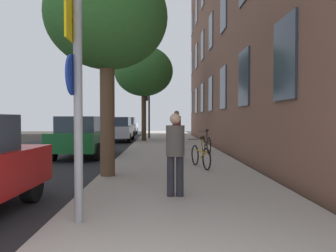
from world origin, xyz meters
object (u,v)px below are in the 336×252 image
Objects in this scene: traffic_light at (148,104)px; bicycle_2 at (206,144)px; tree_far at (144,72)px; pedestrian_2 at (177,126)px; sign_post at (76,89)px; car_3 at (127,126)px; car_1 at (83,136)px; bicycle_0 at (201,156)px; pedestrian_0 at (175,149)px; pedestrian_1 at (177,127)px; car_2 at (119,129)px; bicycle_1 at (180,149)px; tree_near at (107,19)px; bicycle_3 at (175,142)px.

bicycle_2 is at bearing -73.74° from traffic_light.
tree_far reaches higher than pedestrian_2.
sign_post is 0.79× the size of car_3.
sign_post is 1.87× the size of pedestrian_2.
tree_far is 1.45× the size of car_1.
tree_far is (-0.16, -2.12, 1.99)m from traffic_light.
car_1 is 1.03× the size of car_3.
bicycle_0 is at bearing -78.05° from car_3.
pedestrian_0 is 0.38× the size of car_3.
tree_far is at bearing 107.52° from pedestrian_1.
car_2 is at bearing 150.44° from pedestrian_2.
car_1 is at bearing 150.32° from bicycle_1.
tree_far is 3.36× the size of pedestrian_1.
tree_near is 13.71m from car_2.
car_1 is at bearing -155.72° from bicycle_3.
bicycle_1 is 0.43× the size of car_1.
traffic_light is 0.59× the size of tree_far.
pedestrian_2 is (1.91, -3.41, -1.43)m from traffic_light.
bicycle_3 is at bearing -75.78° from car_3.
tree_far is 3.46× the size of bicycle_2.
sign_post is 2.02× the size of bicycle_0.
bicycle_3 is 0.93× the size of pedestrian_1.
car_2 is (-1.88, -1.26, -1.69)m from traffic_light.
tree_far is at bearing 95.22° from pedestrian_0.
traffic_light is 1.96× the size of bicycle_1.
pedestrian_1 reaches higher than bicycle_0.
tree_far is 1.49× the size of car_3.
car_1 is (-1.97, 8.53, -1.14)m from sign_post.
traffic_light reaches higher than bicycle_0.
bicycle_0 is at bearing 26.14° from tree_near.
bicycle_3 is at bearing -78.83° from traffic_light.
bicycle_3 is at bearing 79.93° from sign_post.
car_2 reaches higher than bicycle_1.
bicycle_0 is 1.03× the size of pedestrian_0.
sign_post is 25.30m from car_3.
pedestrian_0 is (1.60, -2.16, -3.04)m from tree_near.
pedestrian_2 is at bearing 86.61° from pedestrian_1.
tree_far reaches higher than bicycle_2.
pedestrian_0 is at bearing -102.62° from bicycle_2.
traffic_light is 7.61m from car_3.
bicycle_3 is 1.08× the size of pedestrian_0.
pedestrian_1 is at bearing 79.47° from sign_post.
bicycle_1 is 3.97m from pedestrian_1.
pedestrian_0 is at bearing -94.63° from bicycle_1.
car_1 is (-2.24, -9.59, -1.69)m from traffic_light.
bicycle_2 is at bearing -81.93° from pedestrian_2.
pedestrian_2 is at bearing -31.93° from tree_far.
tree_far is 6.88m from pedestrian_1.
sign_post is at bearing -85.52° from car_3.
car_1 is at bearing -92.48° from car_2.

